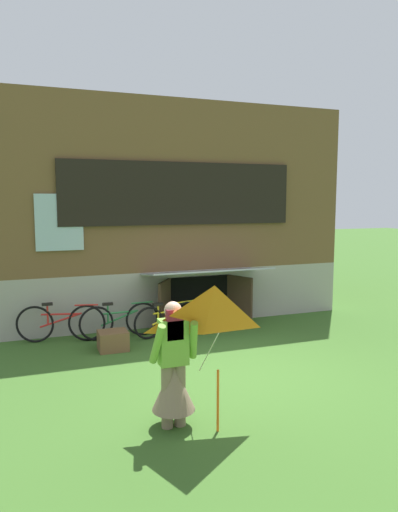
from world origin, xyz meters
TOP-DOWN VIEW (x-y plane):
  - ground_plane at (0.00, 0.00)m, footprint 60.00×60.00m
  - log_house at (-0.00, 5.28)m, footprint 7.88×5.69m
  - person at (-1.51, -1.35)m, footprint 0.61×0.52m
  - kite at (-1.22, -1.91)m, footprint 1.14×1.06m
  - bicycle_yellow at (-0.50, 2.33)m, footprint 1.48×0.43m
  - bicycle_green at (-1.44, 2.50)m, footprint 1.59×0.12m
  - bicycle_red at (-2.54, 2.63)m, footprint 1.64×0.46m
  - wooden_crate at (-1.69, 1.79)m, footprint 0.52×0.44m

SIDE VIEW (x-z plane):
  - ground_plane at x=0.00m, z-range 0.00..0.00m
  - wooden_crate at x=-1.69m, z-range 0.00..0.35m
  - bicycle_yellow at x=-0.50m, z-range -0.01..0.69m
  - bicycle_green at x=-1.44m, z-range -0.01..0.72m
  - bicycle_red at x=-2.54m, z-range -0.01..0.76m
  - person at x=-1.51m, z-range -0.12..1.41m
  - kite at x=-1.22m, z-range 0.48..2.18m
  - log_house at x=0.00m, z-range 0.00..4.82m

